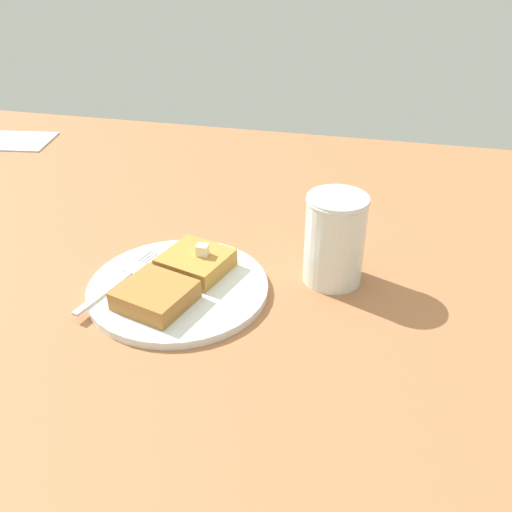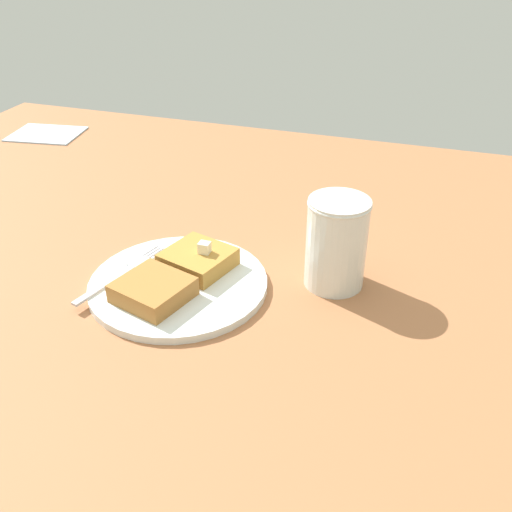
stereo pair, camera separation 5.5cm
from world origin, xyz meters
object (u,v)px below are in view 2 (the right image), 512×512
plate (177,285)px  syrup_jar (336,247)px  fork (127,270)px  napkin (46,134)px

plate → syrup_jar: (-7.68, 18.75, 4.79)cm
plate → fork: fork is taller
plate → syrup_jar: size_ratio=1.92×
fork → syrup_jar: (-7.54, 26.05, 4.14)cm
plate → fork: bearing=-91.1°
fork → napkin: fork is taller
fork → napkin: bearing=-134.8°
syrup_jar → plate: bearing=-67.7°
syrup_jar → napkin: bearing=-117.4°
fork → syrup_jar: bearing=106.1°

